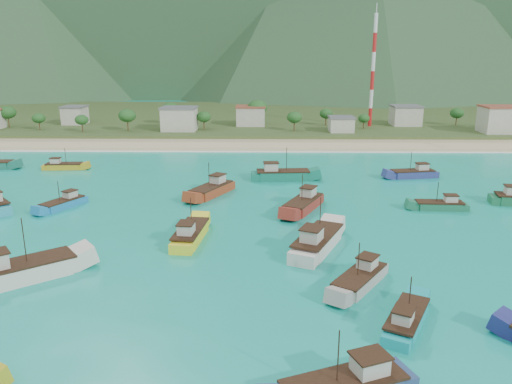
{
  "coord_description": "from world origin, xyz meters",
  "views": [
    {
      "loc": [
        0.77,
        -63.49,
        25.76
      ],
      "look_at": [
        -0.56,
        18.0,
        3.0
      ],
      "focal_mm": 35.0,
      "sensor_mm": 36.0,
      "label": 1
    }
  ],
  "objects_px": {
    "boat_10": "(190,235)",
    "boat_23": "(406,321)",
    "boat_13": "(63,204)",
    "boat_27": "(304,205)",
    "boat_24": "(212,190)",
    "boat_1": "(317,243)",
    "boat_26": "(413,174)",
    "boat_4": "(360,280)",
    "radio_tower": "(373,71)",
    "boat_3": "(19,273)",
    "boat_21": "(63,167)",
    "boat_14": "(440,206)",
    "boat_9": "(282,176)"
  },
  "relations": [
    {
      "from": "boat_10",
      "to": "boat_23",
      "type": "relative_size",
      "value": 1.2
    },
    {
      "from": "boat_13",
      "to": "boat_27",
      "type": "height_order",
      "value": "boat_27"
    },
    {
      "from": "boat_13",
      "to": "boat_24",
      "type": "height_order",
      "value": "boat_24"
    },
    {
      "from": "boat_1",
      "to": "boat_27",
      "type": "bearing_deg",
      "value": 115.58
    },
    {
      "from": "boat_26",
      "to": "boat_4",
      "type": "bearing_deg",
      "value": 148.3
    },
    {
      "from": "radio_tower",
      "to": "boat_27",
      "type": "height_order",
      "value": "radio_tower"
    },
    {
      "from": "boat_23",
      "to": "boat_3",
      "type": "bearing_deg",
      "value": -164.56
    },
    {
      "from": "boat_23",
      "to": "boat_27",
      "type": "bearing_deg",
      "value": 128.67
    },
    {
      "from": "boat_13",
      "to": "boat_26",
      "type": "relative_size",
      "value": 0.86
    },
    {
      "from": "boat_4",
      "to": "boat_23",
      "type": "distance_m",
      "value": 9.36
    },
    {
      "from": "boat_4",
      "to": "boat_27",
      "type": "relative_size",
      "value": 0.83
    },
    {
      "from": "boat_3",
      "to": "boat_4",
      "type": "relative_size",
      "value": 1.32
    },
    {
      "from": "boat_10",
      "to": "boat_23",
      "type": "xyz_separation_m",
      "value": [
        24.36,
        -22.92,
        -0.19
      ]
    },
    {
      "from": "boat_21",
      "to": "boat_23",
      "type": "distance_m",
      "value": 90.31
    },
    {
      "from": "boat_10",
      "to": "boat_4",
      "type": "bearing_deg",
      "value": -26.89
    },
    {
      "from": "boat_14",
      "to": "boat_21",
      "type": "bearing_deg",
      "value": 71.77
    },
    {
      "from": "boat_1",
      "to": "boat_24",
      "type": "xyz_separation_m",
      "value": [
        -16.99,
        26.93,
        -0.14
      ]
    },
    {
      "from": "boat_13",
      "to": "boat_27",
      "type": "distance_m",
      "value": 41.44
    },
    {
      "from": "boat_10",
      "to": "boat_21",
      "type": "relative_size",
      "value": 1.23
    },
    {
      "from": "boat_9",
      "to": "boat_14",
      "type": "relative_size",
      "value": 1.41
    },
    {
      "from": "radio_tower",
      "to": "boat_3",
      "type": "xyz_separation_m",
      "value": [
        -64.79,
        -118.52,
        -18.88
      ]
    },
    {
      "from": "boat_9",
      "to": "boat_24",
      "type": "distance_m",
      "value": 17.85
    },
    {
      "from": "boat_1",
      "to": "boat_23",
      "type": "height_order",
      "value": "boat_1"
    },
    {
      "from": "boat_23",
      "to": "boat_4",
      "type": "bearing_deg",
      "value": 135.58
    },
    {
      "from": "boat_3",
      "to": "boat_14",
      "type": "bearing_deg",
      "value": 77.84
    },
    {
      "from": "boat_26",
      "to": "boat_27",
      "type": "distance_m",
      "value": 34.32
    },
    {
      "from": "boat_1",
      "to": "boat_10",
      "type": "bearing_deg",
      "value": -166.18
    },
    {
      "from": "boat_14",
      "to": "boat_21",
      "type": "xyz_separation_m",
      "value": [
        -76.22,
        29.3,
        0.02
      ]
    },
    {
      "from": "boat_4",
      "to": "boat_24",
      "type": "distance_m",
      "value": 43.09
    },
    {
      "from": "boat_3",
      "to": "boat_14",
      "type": "relative_size",
      "value": 1.47
    },
    {
      "from": "boat_3",
      "to": "boat_26",
      "type": "xyz_separation_m",
      "value": [
        60.65,
        51.46,
        -0.36
      ]
    },
    {
      "from": "boat_3",
      "to": "boat_24",
      "type": "relative_size",
      "value": 1.11
    },
    {
      "from": "boat_26",
      "to": "boat_27",
      "type": "height_order",
      "value": "boat_27"
    },
    {
      "from": "boat_9",
      "to": "boat_10",
      "type": "xyz_separation_m",
      "value": [
        -14.19,
        -35.4,
        -0.15
      ]
    },
    {
      "from": "boat_1",
      "to": "boat_3",
      "type": "height_order",
      "value": "boat_3"
    },
    {
      "from": "boat_1",
      "to": "boat_9",
      "type": "xyz_separation_m",
      "value": [
        -3.49,
        38.62,
        -0.05
      ]
    },
    {
      "from": "boat_4",
      "to": "boat_21",
      "type": "distance_m",
      "value": 81.85
    },
    {
      "from": "boat_4",
      "to": "boat_23",
      "type": "bearing_deg",
      "value": 142.12
    },
    {
      "from": "radio_tower",
      "to": "boat_14",
      "type": "height_order",
      "value": "radio_tower"
    },
    {
      "from": "boat_1",
      "to": "boat_14",
      "type": "height_order",
      "value": "boat_1"
    },
    {
      "from": "boat_10",
      "to": "boat_1",
      "type": "bearing_deg",
      "value": -4.16
    },
    {
      "from": "boat_10",
      "to": "boat_24",
      "type": "height_order",
      "value": "boat_24"
    },
    {
      "from": "boat_1",
      "to": "boat_26",
      "type": "distance_m",
      "value": 48.1
    },
    {
      "from": "boat_1",
      "to": "boat_13",
      "type": "distance_m",
      "value": 45.83
    },
    {
      "from": "boat_27",
      "to": "boat_24",
      "type": "bearing_deg",
      "value": -2.97
    },
    {
      "from": "radio_tower",
      "to": "boat_4",
      "type": "xyz_separation_m",
      "value": [
        -25.12,
        -119.04,
        -19.26
      ]
    },
    {
      "from": "boat_9",
      "to": "boat_21",
      "type": "relative_size",
      "value": 1.38
    },
    {
      "from": "boat_4",
      "to": "boat_9",
      "type": "distance_m",
      "value": 49.94
    },
    {
      "from": "boat_13",
      "to": "boat_26",
      "type": "height_order",
      "value": "boat_26"
    },
    {
      "from": "radio_tower",
      "to": "boat_26",
      "type": "relative_size",
      "value": 3.48
    }
  ]
}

